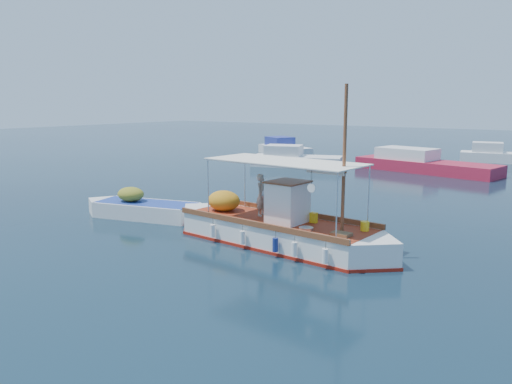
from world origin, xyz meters
The scene contains 7 objects.
ground centered at (0.00, 0.00, 0.00)m, with size 160.00×160.00×0.00m, color black.
fishing_caique centered at (0.26, -0.59, 0.49)m, with size 9.16×3.01×5.60m.
dinghy centered at (-6.45, -0.47, 0.31)m, with size 5.79×2.72×1.46m.
bg_boat_nw centered at (-10.01, 17.85, 0.49)m, with size 7.14×4.53×1.80m.
bg_boat_n centered at (-1.14, 20.55, 0.49)m, with size 10.25×4.62×1.80m.
bg_boat_far_w centered at (-15.24, 24.71, 0.49)m, with size 6.56×4.96×1.80m.
bg_boat_far_n centered at (2.11, 29.57, 0.49)m, with size 6.00×3.04×1.80m.
Camera 1 is at (9.43, -14.75, 4.90)m, focal length 35.00 mm.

